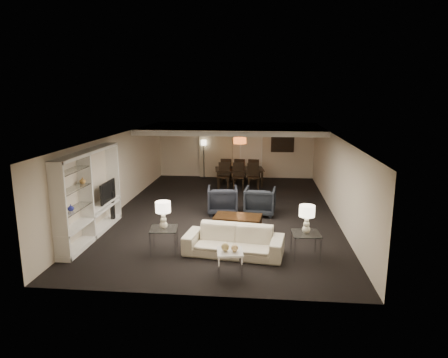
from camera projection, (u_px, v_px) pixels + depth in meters
name	position (u px, v px, depth m)	size (l,w,h in m)	color
floor	(224.00, 212.00, 13.03)	(11.00, 11.00, 0.00)	black
ceiling	(224.00, 135.00, 12.49)	(7.00, 11.00, 0.02)	silver
wall_back	(236.00, 150.00, 18.11)	(7.00, 0.02, 2.50)	beige
wall_front	(196.00, 234.00, 7.41)	(7.00, 0.02, 2.50)	beige
wall_left	(118.00, 172.00, 13.09)	(0.02, 11.00, 2.50)	beige
wall_right	(336.00, 177.00, 12.43)	(0.02, 11.00, 2.50)	beige
ceiling_soffit	(232.00, 129.00, 15.92)	(7.00, 4.00, 0.20)	silver
curtains	(216.00, 151.00, 18.13)	(1.50, 0.12, 2.40)	beige
door	(251.00, 155.00, 18.06)	(0.90, 0.05, 2.10)	silver
painting	(283.00, 144.00, 17.81)	(0.95, 0.04, 0.65)	#142D38
media_unit	(90.00, 195.00, 10.56)	(0.38, 3.40, 2.35)	white
pendant_light	(240.00, 141.00, 15.99)	(0.52, 0.52, 0.24)	#D8591E
sofa	(234.00, 241.00, 9.55)	(2.36, 0.92, 0.69)	beige
coffee_table	(238.00, 224.00, 11.13)	(1.29, 0.75, 0.46)	black
armchair_left	(222.00, 200.00, 12.80)	(0.94, 0.96, 0.88)	black
armchair_right	(260.00, 201.00, 12.68)	(0.94, 0.96, 0.88)	black
side_table_left	(164.00, 240.00, 9.72)	(0.65, 0.65, 0.60)	silver
side_table_right	(305.00, 245.00, 9.40)	(0.65, 0.65, 0.60)	white
table_lamp_left	(163.00, 215.00, 9.59)	(0.37, 0.37, 0.67)	white
table_lamp_right	(307.00, 219.00, 9.27)	(0.37, 0.37, 0.67)	beige
marble_table	(230.00, 263.00, 8.50)	(0.54, 0.54, 0.54)	white
gold_gourd_a	(225.00, 247.00, 8.43)	(0.17, 0.17, 0.17)	tan
gold_gourd_b	(235.00, 248.00, 8.42)	(0.15, 0.15, 0.15)	#EABF7B
television	(104.00, 192.00, 11.42)	(0.13, 1.02, 0.59)	black
vase_blue	(71.00, 208.00, 9.48)	(0.16, 0.16, 0.16)	navy
vase_amber	(83.00, 181.00, 10.08)	(0.16, 0.16, 0.16)	#B07C3A
floor_speaker	(112.00, 207.00, 11.86)	(0.10, 0.10, 0.95)	black
dining_table	(239.00, 177.00, 16.65)	(1.99, 1.11, 0.70)	black
chair_nl	(224.00, 176.00, 16.03)	(0.48, 0.48, 1.04)	black
chair_nm	(238.00, 176.00, 15.98)	(0.48, 0.48, 1.04)	black
chair_nr	(253.00, 177.00, 15.92)	(0.48, 0.48, 1.04)	black
chair_fl	(226.00, 170.00, 17.30)	(0.48, 0.48, 1.04)	black
chair_fm	(240.00, 170.00, 17.24)	(0.48, 0.48, 1.04)	black
chair_fr	(254.00, 170.00, 17.18)	(0.48, 0.48, 1.04)	black
floor_lamp	(204.00, 159.00, 18.03)	(0.25, 0.25, 1.72)	black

